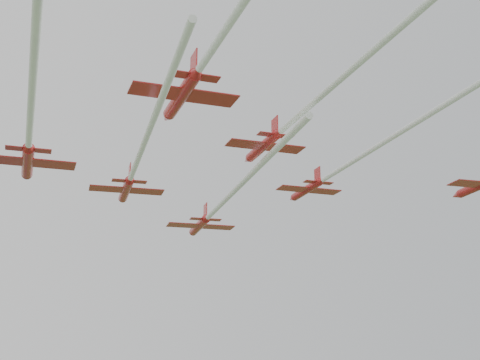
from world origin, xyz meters
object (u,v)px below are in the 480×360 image
jet_row3_left (32,90)px  jet_row2_left (136,165)px  jet_row2_right (376,147)px  jet_row4_left (222,35)px  jet_row3_mid (352,69)px  jet_lead (216,209)px

jet_row3_left → jet_row2_left: bearing=61.5°
jet_row2_right → jet_row4_left: 29.93m
jet_row3_mid → jet_lead: bearing=87.7°
jet_lead → jet_row3_left: jet_lead is taller
jet_row2_right → jet_row3_left: jet_row2_right is taller
jet_row3_left → jet_row2_right: bearing=19.9°
jet_lead → jet_row2_left: size_ratio=1.11×
jet_row3_left → jet_row3_mid: bearing=-12.5°
jet_row2_right → jet_row4_left: jet_row2_right is taller
jet_row2_left → jet_row2_right: jet_row2_right is taller
jet_lead → jet_row2_left: bearing=-127.2°
jet_row2_left → jet_row4_left: (-4.89, -25.88, 1.73)m
jet_row3_mid → jet_row2_left: bearing=115.6°
jet_row2_right → jet_row4_left: (-26.82, -13.28, -0.60)m
jet_row3_left → jet_row4_left: 14.23m
jet_row2_left → jet_row3_mid: (5.95, -26.89, 1.44)m
jet_row3_left → jet_lead: bearing=56.0°
jet_row3_left → jet_row3_mid: 23.64m
jet_row2_right → jet_row3_mid: (-15.98, -14.28, -0.89)m
jet_row2_left → jet_row3_left: jet_row2_left is taller
jet_row2_left → jet_row3_left: bearing=-115.5°
jet_row2_left → jet_lead: bearing=53.1°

